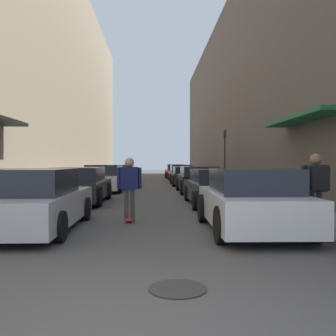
{
  "coord_description": "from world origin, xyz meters",
  "views": [
    {
      "loc": [
        0.2,
        -3.13,
        1.52
      ],
      "look_at": [
        0.76,
        10.86,
        1.31
      ],
      "focal_mm": 40.0,
      "sensor_mm": 36.0,
      "label": 1
    }
  ],
  "objects_px": {
    "parked_car_left_1": "(80,186)",
    "parked_car_right_4": "(181,173)",
    "manhole_cover": "(177,289)",
    "parked_car_left_4": "(120,173)",
    "pedestrian": "(316,181)",
    "parked_car_right_0": "(251,201)",
    "parked_car_right_5": "(175,171)",
    "parked_car_left_5": "(125,172)",
    "parked_car_right_1": "(216,188)",
    "parked_car_left_2": "(105,179)",
    "parked_car_left_0": "(33,201)",
    "traffic_light": "(225,151)",
    "parked_car_right_2": "(199,180)",
    "parked_car_left_3": "(114,176)",
    "skateboarder": "(129,182)",
    "parked_car_right_3": "(186,176)"
  },
  "relations": [
    {
      "from": "parked_car_left_4",
      "to": "parked_car_right_1",
      "type": "xyz_separation_m",
      "value": [
        4.89,
        -17.22,
        -0.03
      ]
    },
    {
      "from": "parked_car_left_0",
      "to": "parked_car_left_1",
      "type": "bearing_deg",
      "value": 90.62
    },
    {
      "from": "parked_car_right_0",
      "to": "parked_car_left_3",
      "type": "bearing_deg",
      "value": 105.74
    },
    {
      "from": "parked_car_right_0",
      "to": "pedestrian",
      "type": "bearing_deg",
      "value": -7.69
    },
    {
      "from": "parked_car_right_3",
      "to": "pedestrian",
      "type": "xyz_separation_m",
      "value": [
        1.32,
        -16.85,
        0.51
      ]
    },
    {
      "from": "parked_car_right_0",
      "to": "parked_car_left_5",
      "type": "bearing_deg",
      "value": 99.85
    },
    {
      "from": "parked_car_left_0",
      "to": "pedestrian",
      "type": "xyz_separation_m",
      "value": [
        6.22,
        -0.51,
        0.46
      ]
    },
    {
      "from": "parked_car_left_3",
      "to": "traffic_light",
      "type": "height_order",
      "value": "traffic_light"
    },
    {
      "from": "manhole_cover",
      "to": "pedestrian",
      "type": "xyz_separation_m",
      "value": [
        3.25,
        3.51,
        1.11
      ]
    },
    {
      "from": "skateboarder",
      "to": "pedestrian",
      "type": "bearing_deg",
      "value": -22.82
    },
    {
      "from": "parked_car_left_4",
      "to": "pedestrian",
      "type": "bearing_deg",
      "value": -74.6
    },
    {
      "from": "parked_car_right_0",
      "to": "parked_car_right_1",
      "type": "xyz_separation_m",
      "value": [
        0.08,
        5.09,
        -0.05
      ]
    },
    {
      "from": "parked_car_left_1",
      "to": "skateboarder",
      "type": "distance_m",
      "value": 4.94
    },
    {
      "from": "parked_car_right_2",
      "to": "parked_car_left_5",
      "type": "bearing_deg",
      "value": 105.98
    },
    {
      "from": "parked_car_right_3",
      "to": "parked_car_left_3",
      "type": "bearing_deg",
      "value": 177.19
    },
    {
      "from": "parked_car_left_1",
      "to": "parked_car_right_5",
      "type": "xyz_separation_m",
      "value": [
        4.89,
        22.05,
        -0.01
      ]
    },
    {
      "from": "parked_car_right_0",
      "to": "skateboarder",
      "type": "distance_m",
      "value": 3.2
    },
    {
      "from": "parked_car_right_2",
      "to": "parked_car_left_1",
      "type": "bearing_deg",
      "value": -137.72
    },
    {
      "from": "parked_car_right_2",
      "to": "pedestrian",
      "type": "bearing_deg",
      "value": -83.41
    },
    {
      "from": "parked_car_left_5",
      "to": "parked_car_right_3",
      "type": "height_order",
      "value": "parked_car_left_5"
    },
    {
      "from": "pedestrian",
      "to": "traffic_light",
      "type": "bearing_deg",
      "value": 87.12
    },
    {
      "from": "parked_car_right_4",
      "to": "parked_car_right_5",
      "type": "height_order",
      "value": "parked_car_right_5"
    },
    {
      "from": "parked_car_right_0",
      "to": "parked_car_right_5",
      "type": "relative_size",
      "value": 0.96
    },
    {
      "from": "parked_car_left_5",
      "to": "skateboarder",
      "type": "height_order",
      "value": "skateboarder"
    },
    {
      "from": "parked_car_right_4",
      "to": "skateboarder",
      "type": "relative_size",
      "value": 2.74
    },
    {
      "from": "parked_car_left_1",
      "to": "parked_car_right_4",
      "type": "height_order",
      "value": "parked_car_left_1"
    },
    {
      "from": "parked_car_left_4",
      "to": "parked_car_right_3",
      "type": "relative_size",
      "value": 0.97
    },
    {
      "from": "parked_car_left_0",
      "to": "traffic_light",
      "type": "distance_m",
      "value": 15.29
    },
    {
      "from": "parked_car_left_4",
      "to": "pedestrian",
      "type": "distance_m",
      "value": 23.34
    },
    {
      "from": "parked_car_left_5",
      "to": "parked_car_right_1",
      "type": "xyz_separation_m",
      "value": [
        4.97,
        -23.06,
        -0.01
      ]
    },
    {
      "from": "parked_car_right_4",
      "to": "manhole_cover",
      "type": "height_order",
      "value": "parked_car_right_4"
    },
    {
      "from": "parked_car_left_2",
      "to": "parked_car_left_4",
      "type": "height_order",
      "value": "parked_car_left_2"
    },
    {
      "from": "parked_car_right_0",
      "to": "traffic_light",
      "type": "height_order",
      "value": "traffic_light"
    },
    {
      "from": "parked_car_right_2",
      "to": "parked_car_right_3",
      "type": "xyz_separation_m",
      "value": [
        -0.07,
        6.07,
        -0.04
      ]
    },
    {
      "from": "parked_car_right_0",
      "to": "manhole_cover",
      "type": "bearing_deg",
      "value": -116.73
    },
    {
      "from": "parked_car_left_3",
      "to": "parked_car_right_5",
      "type": "bearing_deg",
      "value": 66.94
    },
    {
      "from": "traffic_light",
      "to": "skateboarder",
      "type": "bearing_deg",
      "value": -111.54
    },
    {
      "from": "parked_car_left_2",
      "to": "manhole_cover",
      "type": "distance_m",
      "value": 15.61
    },
    {
      "from": "parked_car_right_0",
      "to": "skateboarder",
      "type": "xyz_separation_m",
      "value": [
        -2.77,
        1.56,
        0.34
      ]
    },
    {
      "from": "parked_car_left_3",
      "to": "parked_car_left_4",
      "type": "bearing_deg",
      "value": 90.5
    },
    {
      "from": "parked_car_left_2",
      "to": "parked_car_left_4",
      "type": "relative_size",
      "value": 1.1
    },
    {
      "from": "parked_car_right_1",
      "to": "traffic_light",
      "type": "relative_size",
      "value": 1.44
    },
    {
      "from": "parked_car_right_5",
      "to": "pedestrian",
      "type": "xyz_separation_m",
      "value": [
        1.4,
        -28.24,
        0.48
      ]
    },
    {
      "from": "parked_car_right_0",
      "to": "parked_car_right_3",
      "type": "relative_size",
      "value": 0.94
    },
    {
      "from": "traffic_light",
      "to": "parked_car_left_1",
      "type": "bearing_deg",
      "value": -131.63
    },
    {
      "from": "parked_car_left_5",
      "to": "parked_car_right_0",
      "type": "distance_m",
      "value": 28.57
    },
    {
      "from": "skateboarder",
      "to": "parked_car_right_0",
      "type": "bearing_deg",
      "value": -29.41
    },
    {
      "from": "parked_car_right_2",
      "to": "manhole_cover",
      "type": "distance_m",
      "value": 14.44
    },
    {
      "from": "parked_car_left_3",
      "to": "parked_car_left_4",
      "type": "height_order",
      "value": "parked_car_left_4"
    },
    {
      "from": "parked_car_left_2",
      "to": "pedestrian",
      "type": "distance_m",
      "value": 13.3
    }
  ]
}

